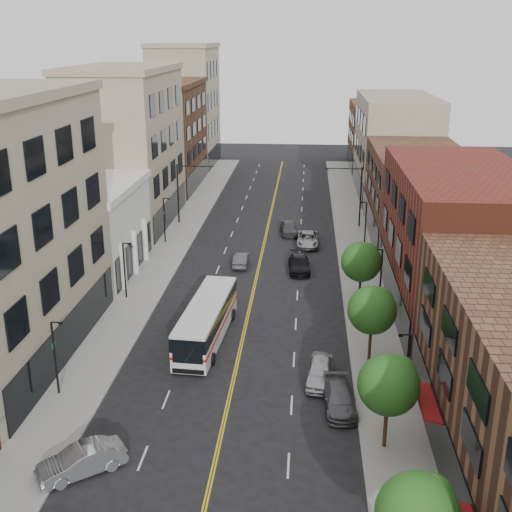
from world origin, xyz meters
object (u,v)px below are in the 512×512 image
(car_parked_mid, at_px, (339,399))
(car_lane_a, at_px, (299,264))
(car_angle_b, at_px, (81,461))
(car_lane_b, at_px, (308,239))
(city_bus, at_px, (207,319))
(car_lane_c, at_px, (289,228))
(car_parked_far, at_px, (320,371))
(car_lane_behind, at_px, (241,260))

(car_parked_mid, bearing_deg, car_lane_a, 92.69)
(car_angle_b, relative_size, car_lane_a, 0.92)
(car_angle_b, relative_size, car_lane_b, 0.88)
(car_angle_b, bearing_deg, city_bus, 128.63)
(car_angle_b, xyz_separation_m, car_lane_a, (10.92, 31.74, -0.03))
(city_bus, relative_size, car_lane_c, 2.59)
(car_lane_c, bearing_deg, car_parked_far, -91.83)
(car_parked_mid, bearing_deg, car_angle_b, -156.06)
(car_parked_far, distance_m, car_lane_behind, 23.57)
(car_angle_b, distance_m, car_parked_mid, 15.67)
(car_angle_b, relative_size, car_parked_mid, 0.99)
(car_lane_a, distance_m, car_lane_c, 12.42)
(city_bus, bearing_deg, car_lane_behind, 90.92)
(car_lane_behind, bearing_deg, car_lane_c, -111.69)
(car_parked_mid, distance_m, car_parked_far, 3.35)
(city_bus, xyz_separation_m, car_lane_behind, (0.89, 16.68, -1.08))
(car_parked_far, bearing_deg, car_lane_c, 100.32)
(car_parked_mid, xyz_separation_m, car_lane_c, (-4.33, 36.71, 0.09))
(car_parked_mid, distance_m, car_lane_a, 24.54)
(car_lane_a, relative_size, car_lane_b, 0.96)
(city_bus, height_order, car_angle_b, city_bus)
(car_lane_behind, xyz_separation_m, car_lane_a, (5.84, -1.09, 0.08))
(car_lane_b, bearing_deg, car_lane_behind, -132.47)
(car_lane_b, bearing_deg, car_lane_a, -95.14)
(car_lane_b, xyz_separation_m, car_lane_c, (-2.22, 4.09, 0.04))
(city_bus, relative_size, car_angle_b, 2.53)
(car_parked_far, bearing_deg, car_lane_behind, 113.73)
(car_lane_a, height_order, car_lane_b, car_lane_a)
(city_bus, distance_m, car_lane_a, 17.01)
(car_parked_far, xyz_separation_m, car_lane_c, (-3.17, 33.56, -0.00))
(city_bus, xyz_separation_m, car_lane_c, (5.32, 27.93, -0.96))
(car_lane_behind, height_order, car_lane_a, car_lane_a)
(car_parked_mid, height_order, car_parked_far, car_parked_far)
(car_lane_b, height_order, car_lane_c, car_lane_c)
(car_angle_b, distance_m, car_parked_far, 16.47)
(car_parked_far, bearing_deg, car_lane_b, 96.78)
(car_angle_b, xyz_separation_m, car_parked_mid, (13.83, 7.37, -0.09))
(car_lane_a, bearing_deg, car_angle_b, -112.99)
(car_parked_mid, distance_m, car_lane_c, 36.96)
(car_lane_c, bearing_deg, city_bus, -108.02)
(city_bus, distance_m, car_lane_c, 28.45)
(car_lane_c, bearing_deg, car_parked_mid, -90.51)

